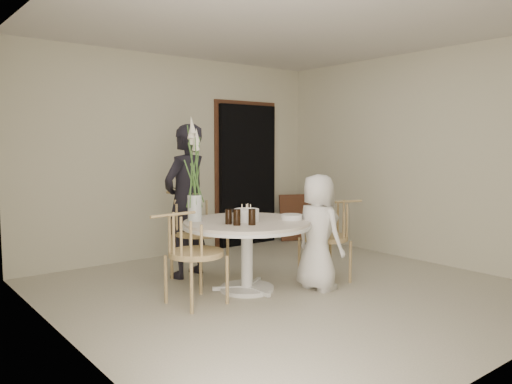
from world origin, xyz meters
TOP-DOWN VIEW (x-y plane):
  - ground at (0.00, 0.00)m, footprint 4.50×4.50m
  - room_shell at (0.00, 0.00)m, footprint 4.50×4.50m
  - doorway at (1.15, 2.19)m, footprint 1.00×0.10m
  - door_trim at (1.15, 2.23)m, footprint 1.12×0.03m
  - table at (-0.35, 0.25)m, footprint 1.33×1.33m
  - picture_frame at (1.95, 1.95)m, footprint 0.57×0.36m
  - chair_far at (-0.51, 1.10)m, footprint 0.63×0.66m
  - chair_right at (0.68, -0.01)m, footprint 0.61×0.58m
  - chair_left at (-1.12, 0.19)m, footprint 0.57×0.53m
  - girl at (-0.54, 1.14)m, footprint 0.74×0.60m
  - boy at (0.26, -0.18)m, footprint 0.40×0.60m
  - birthday_cake at (-0.36, 0.25)m, footprint 0.26×0.26m
  - cola_tumbler_a at (-0.60, 0.09)m, footprint 0.08×0.08m
  - cola_tumbler_b at (-0.47, 0.01)m, footprint 0.09×0.09m
  - cola_tumbler_c at (-0.62, 0.20)m, footprint 0.08×0.08m
  - cola_tumbler_d at (-0.56, 0.27)m, footprint 0.08×0.08m
  - plate_stack at (0.07, 0.03)m, footprint 0.23×0.23m
  - flower_vase at (-0.78, 0.57)m, footprint 0.14×0.14m

SIDE VIEW (x-z plane):
  - ground at x=0.00m, z-range 0.00..0.00m
  - picture_frame at x=1.95m, z-range 0.00..0.72m
  - chair_right at x=0.68m, z-range 0.13..1.03m
  - chair_left at x=-1.12m, z-range 0.13..1.03m
  - boy at x=0.26m, z-range 0.00..1.21m
  - table at x=-0.35m, z-range 0.25..0.98m
  - chair_far at x=-0.51m, z-range 0.14..1.12m
  - plate_stack at x=0.07m, z-range 0.73..0.79m
  - birthday_cake at x=-0.36m, z-range 0.71..0.88m
  - cola_tumbler_d at x=-0.56m, z-range 0.73..0.87m
  - cola_tumbler_c at x=-0.62m, z-range 0.73..0.88m
  - cola_tumbler_b at x=-0.47m, z-range 0.73..0.89m
  - cola_tumbler_a at x=-0.60m, z-range 0.73..0.89m
  - girl at x=-0.54m, z-range 0.00..1.74m
  - doorway at x=1.15m, z-range 0.00..2.10m
  - door_trim at x=1.15m, z-range 0.00..2.22m
  - flower_vase at x=-0.78m, z-range 0.67..1.74m
  - room_shell at x=0.00m, z-range -0.63..3.87m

